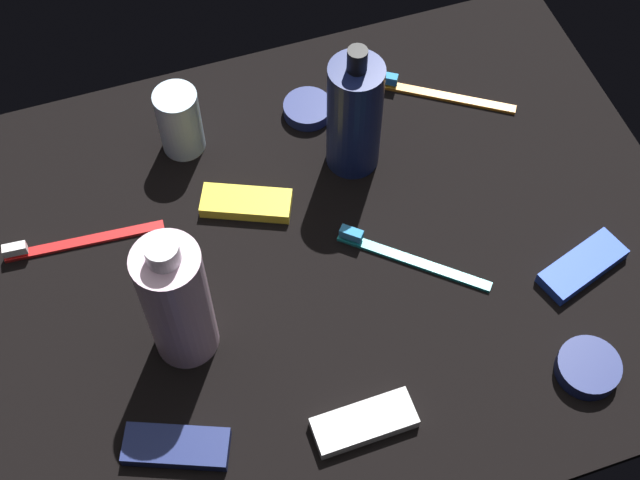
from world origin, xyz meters
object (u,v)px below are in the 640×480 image
lotion_bottle (354,116)px  deodorant_stick (180,121)px  toothbrush_orange (436,93)px  snack_bar_yellow (246,203)px  cream_tin_right (588,368)px  snack_bar_navy (176,447)px  bodywash_bottle (177,301)px  toothbrush_red (74,242)px  snack_bar_white (364,423)px  snack_bar_blue (582,266)px  toothbrush_teal (404,256)px  cream_tin_left (308,109)px

lotion_bottle → deodorant_stick: (-18.75, 8.42, -3.45)cm
toothbrush_orange → snack_bar_yellow: toothbrush_orange is taller
cream_tin_right → snack_bar_navy: bearing=172.7°
bodywash_bottle → snack_bar_yellow: (10.64, 14.49, -7.94)cm
lotion_bottle → snack_bar_navy: (-28.57, -28.52, -7.21)cm
cream_tin_right → toothbrush_red: bearing=145.8°
toothbrush_orange → snack_bar_white: (-23.56, -38.06, 0.14)cm
bodywash_bottle → toothbrush_orange: bearing=31.4°
deodorant_stick → snack_bar_blue: deodorant_stick is taller
toothbrush_red → cream_tin_right: 57.62cm
toothbrush_red → toothbrush_orange: bearing=9.0°
lotion_bottle → snack_bar_yellow: bearing=-169.0°
snack_bar_yellow → cream_tin_right: bearing=-24.6°
bodywash_bottle → snack_bar_navy: bodywash_bottle is taller
toothbrush_teal → snack_bar_white: size_ratio=1.39×
deodorant_stick → cream_tin_left: deodorant_stick is taller
cream_tin_left → cream_tin_right: 45.52cm
snack_bar_white → cream_tin_right: cream_tin_right is taller
deodorant_stick → snack_bar_white: (8.57, -40.50, -3.76)cm
toothbrush_teal → snack_bar_white: (-10.94, -16.91, 0.14)cm
toothbrush_orange → cream_tin_left: size_ratio=2.59×
lotion_bottle → bodywash_bottle: bodywash_bottle is taller
cream_tin_left → toothbrush_red: bearing=-162.1°
toothbrush_red → snack_bar_blue: (52.91, -21.16, 0.14)cm
toothbrush_orange → cream_tin_left: bearing=171.3°
bodywash_bottle → cream_tin_right: (38.45, -16.68, -7.76)cm
bodywash_bottle → deodorant_stick: bearing=77.0°
deodorant_stick → cream_tin_right: deodorant_stick is taller
toothbrush_red → toothbrush_orange: (47.30, 7.53, 0.00)cm
toothbrush_red → snack_bar_white: toothbrush_red is taller
lotion_bottle → deodorant_stick: 20.84cm
snack_bar_white → toothbrush_orange: bearing=57.4°
bodywash_bottle → toothbrush_teal: (25.45, 2.05, -8.09)cm
deodorant_stick → snack_bar_blue: size_ratio=0.87×
toothbrush_teal → snack_bar_navy: toothbrush_teal is taller
lotion_bottle → snack_bar_yellow: size_ratio=1.76×
snack_bar_blue → deodorant_stick: bearing=122.5°
bodywash_bottle → snack_bar_navy: bearing=-109.0°
deodorant_stick → cream_tin_left: 16.28cm
lotion_bottle → cream_tin_left: bearing=108.9°
deodorant_stick → snack_bar_yellow: 12.68cm
snack_bar_blue → cream_tin_right: size_ratio=1.57×
lotion_bottle → bodywash_bottle: 30.12cm
toothbrush_orange → snack_bar_blue: toothbrush_orange is taller
lotion_bottle → snack_bar_blue: bearing=-50.1°
toothbrush_teal → snack_bar_blue: bearing=-22.4°
toothbrush_teal → cream_tin_left: bearing=98.8°
deodorant_stick → snack_bar_blue: 49.08cm
cream_tin_right → toothbrush_orange: bearing=90.5°
snack_bar_blue → snack_bar_navy: same height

